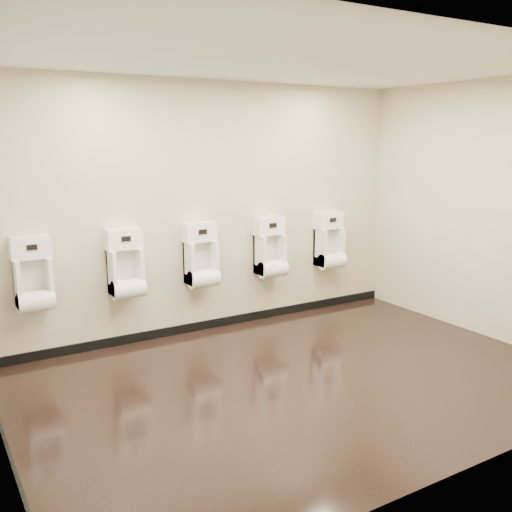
{
  "coord_description": "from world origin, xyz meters",
  "views": [
    {
      "loc": [
        -2.86,
        -3.98,
        2.17
      ],
      "look_at": [
        -0.13,
        0.55,
        1.08
      ],
      "focal_mm": 40.0,
      "sensor_mm": 36.0,
      "label": 1
    }
  ],
  "objects_px": {
    "urinal_0": "(34,280)",
    "urinal_2": "(201,260)",
    "urinal_3": "(270,252)",
    "urinal_1": "(126,269)",
    "urinal_4": "(330,245)"
  },
  "relations": [
    {
      "from": "urinal_0",
      "to": "urinal_2",
      "type": "relative_size",
      "value": 1.0
    },
    {
      "from": "urinal_0",
      "to": "urinal_3",
      "type": "distance_m",
      "value": 2.67
    },
    {
      "from": "urinal_0",
      "to": "urinal_1",
      "type": "relative_size",
      "value": 1.0
    },
    {
      "from": "urinal_0",
      "to": "urinal_4",
      "type": "xyz_separation_m",
      "value": [
        3.56,
        0.0,
        0.0
      ]
    },
    {
      "from": "urinal_2",
      "to": "urinal_1",
      "type": "bearing_deg",
      "value": 180.0
    },
    {
      "from": "urinal_0",
      "to": "urinal_1",
      "type": "distance_m",
      "value": 0.9
    },
    {
      "from": "urinal_4",
      "to": "urinal_0",
      "type": "bearing_deg",
      "value": 180.0
    },
    {
      "from": "urinal_2",
      "to": "urinal_4",
      "type": "distance_m",
      "value": 1.8
    },
    {
      "from": "urinal_1",
      "to": "urinal_3",
      "type": "relative_size",
      "value": 1.0
    },
    {
      "from": "urinal_2",
      "to": "urinal_3",
      "type": "xyz_separation_m",
      "value": [
        0.91,
        0.0,
        0.0
      ]
    },
    {
      "from": "urinal_2",
      "to": "urinal_3",
      "type": "relative_size",
      "value": 1.0
    },
    {
      "from": "urinal_0",
      "to": "urinal_1",
      "type": "height_order",
      "value": "same"
    },
    {
      "from": "urinal_0",
      "to": "urinal_1",
      "type": "xyz_separation_m",
      "value": [
        0.9,
        0.0,
        0.0
      ]
    },
    {
      "from": "urinal_2",
      "to": "urinal_4",
      "type": "relative_size",
      "value": 1.0
    },
    {
      "from": "urinal_0",
      "to": "urinal_2",
      "type": "height_order",
      "value": "same"
    }
  ]
}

